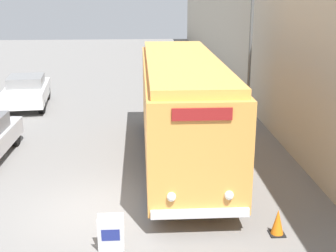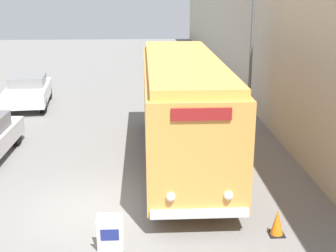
# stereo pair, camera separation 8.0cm
# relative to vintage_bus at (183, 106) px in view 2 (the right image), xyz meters

# --- Properties ---
(ground_plane) EXTENTS (80.00, 80.00, 0.00)m
(ground_plane) POSITION_rel_vintage_bus_xyz_m (-2.49, -3.43, -1.94)
(ground_plane) COLOR slate
(building_wall_right) EXTENTS (0.30, 60.00, 6.93)m
(building_wall_right) POSITION_rel_vintage_bus_xyz_m (4.00, 6.57, 1.53)
(building_wall_right) COLOR #B2A893
(building_wall_right) RESTS_ON ground_plane
(vintage_bus) EXTENTS (2.43, 9.68, 3.47)m
(vintage_bus) POSITION_rel_vintage_bus_xyz_m (0.00, 0.00, 0.00)
(vintage_bus) COLOR black
(vintage_bus) RESTS_ON ground_plane
(sign_board) EXTENTS (0.58, 0.33, 0.87)m
(sign_board) POSITION_rel_vintage_bus_xyz_m (-2.04, -5.35, -1.52)
(sign_board) COLOR gray
(sign_board) RESTS_ON ground_plane
(streetlamp) EXTENTS (0.36, 0.36, 7.71)m
(streetlamp) POSITION_rel_vintage_bus_xyz_m (3.02, 3.70, 2.94)
(streetlamp) COLOR #595E60
(streetlamp) RESTS_ON ground_plane
(parked_car_mid) EXTENTS (2.28, 4.28, 1.49)m
(parked_car_mid) POSITION_rel_vintage_bus_xyz_m (-6.80, 7.80, -1.16)
(parked_car_mid) COLOR black
(parked_car_mid) RESTS_ON ground_plane
(traffic_cone) EXTENTS (0.36, 0.36, 0.64)m
(traffic_cone) POSITION_rel_vintage_bus_xyz_m (1.84, -4.84, -1.62)
(traffic_cone) COLOR black
(traffic_cone) RESTS_ON ground_plane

